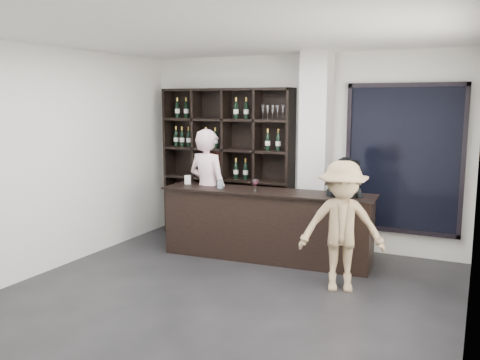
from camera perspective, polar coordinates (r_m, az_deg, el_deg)
The scene contains 12 objects.
floor at distance 5.71m, azimuth -2.95°, elevation -13.86°, with size 5.00×5.50×0.01m, color black.
wine_shelf at distance 8.14m, azimuth -1.50°, elevation 1.79°, with size 2.20×0.35×2.40m, color black, non-canonical shape.
structural_column at distance 7.46m, azimuth 8.48°, elevation 2.98°, with size 0.40×0.40×2.90m, color silver.
glass_panel at distance 7.42m, azimuth 17.87°, elevation 2.23°, with size 1.60×0.08×2.10m.
tasting_counter at distance 7.11m, azimuth 2.94°, elevation -5.07°, with size 2.97×0.62×0.98m.
taster_pink at distance 7.54m, azimuth -3.63°, elevation -1.10°, with size 0.66×0.43×1.80m, color #F8C9D5.
taster_black at distance 6.84m, azimuth 11.66°, elevation -3.65°, with size 0.72×0.56×1.48m, color black.
customer at distance 6.02m, azimuth 11.37°, elevation -5.13°, with size 0.99×0.57×1.53m, color #8D7453.
wine_glass at distance 6.96m, azimuth 1.73°, elevation -0.47°, with size 0.08×0.08×0.19m, color white, non-canonical shape.
spit_cup at distance 7.21m, azimuth -2.24°, elevation -0.44°, with size 0.09×0.09×0.12m, color #A6BBCE.
napkin_stack at distance 6.74m, azimuth 10.42°, elevation -1.68°, with size 0.12×0.12×0.02m, color white.
card_stand at distance 7.59m, azimuth -5.89°, elevation 0.03°, with size 0.09×0.04×0.13m, color white.
Camera 1 is at (2.53, -4.62, 2.20)m, focal length 38.00 mm.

